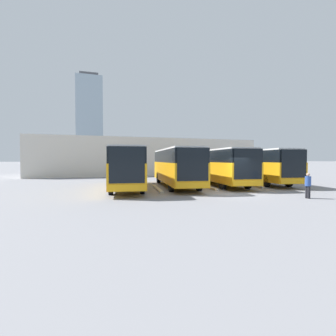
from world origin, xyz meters
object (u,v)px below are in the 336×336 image
at_px(bus_3, 126,166).
at_px(pedestrian, 308,185).
at_px(bus_0, 257,165).
at_px(bus_2, 176,166).
at_px(bus_1, 219,165).

xyz_separation_m(bus_3, pedestrian, (-9.55, 8.90, -0.99)).
xyz_separation_m(bus_0, bus_2, (8.77, 0.35, 0.00)).
height_order(bus_0, bus_3, same).
bearing_deg(pedestrian, bus_1, -163.44).
xyz_separation_m(bus_0, bus_3, (13.15, 0.57, 0.00)).
bearing_deg(pedestrian, bus_2, -138.73).
xyz_separation_m(bus_1, bus_3, (8.77, 0.35, 0.00)).
bearing_deg(bus_0, bus_3, 11.87).
bearing_deg(bus_1, bus_0, -167.74).
bearing_deg(bus_2, bus_0, -168.33).
relative_size(bus_0, pedestrian, 7.57).
relative_size(bus_0, bus_1, 1.00).
relative_size(bus_1, bus_3, 1.00).
height_order(bus_0, bus_1, same).
relative_size(bus_2, bus_3, 1.00).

